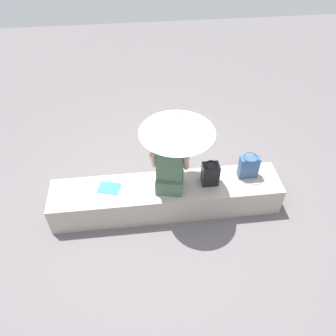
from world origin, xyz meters
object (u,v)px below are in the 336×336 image
(parasol, at_px, (177,125))
(magazine, at_px, (109,188))
(handbag_black, at_px, (210,174))
(tote_bag_canvas, at_px, (249,167))
(person_seated, at_px, (170,167))

(parasol, bearing_deg, magazine, 178.96)
(parasol, bearing_deg, handbag_black, -4.27)
(parasol, xyz_separation_m, tote_bag_canvas, (0.98, 0.04, -0.79))
(tote_bag_canvas, bearing_deg, magazine, -179.39)
(person_seated, height_order, tote_bag_canvas, person_seated)
(handbag_black, height_order, magazine, handbag_black)
(person_seated, xyz_separation_m, parasol, (0.09, 0.08, 0.58))
(person_seated, relative_size, handbag_black, 2.69)
(parasol, distance_m, tote_bag_canvas, 1.26)
(handbag_black, xyz_separation_m, tote_bag_canvas, (0.53, 0.07, 0.01))
(person_seated, distance_m, handbag_black, 0.59)
(parasol, xyz_separation_m, magazine, (-0.88, 0.02, -0.96))
(person_seated, distance_m, parasol, 0.59)
(parasol, height_order, handbag_black, parasol)
(person_seated, distance_m, magazine, 0.88)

